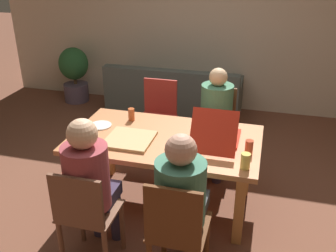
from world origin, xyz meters
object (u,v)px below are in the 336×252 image
person_1 (182,194)px  plate_0 (101,125)px  drinking_glass_1 (245,161)px  potted_plant (74,72)px  chair_1 (177,231)px  dining_table (165,146)px  chair_2 (85,214)px  chair_3 (158,115)px  drinking_glass_0 (80,134)px  person_0 (215,113)px  pizza_box_1 (130,139)px  pizza_box_0 (217,135)px  plate_1 (183,157)px  drinking_glass_3 (249,148)px  drinking_glass_2 (131,114)px  chair_0 (216,125)px  person_2 (90,178)px  couch (175,99)px

person_1 → plate_0: bearing=139.2°
drinking_glass_1 → potted_plant: (-2.89, 2.66, -0.30)m
chair_1 → plate_0: size_ratio=4.38×
dining_table → chair_2: bearing=-110.7°
dining_table → chair_3: 1.04m
person_1 → chair_3: bearing=111.6°
drinking_glass_0 → person_0: bearing=43.5°
pizza_box_1 → potted_plant: bearing=127.1°
chair_3 → pizza_box_0: size_ratio=1.56×
drinking_glass_1 → person_0: bearing=109.7°
plate_1 → drinking_glass_1: 0.51m
chair_1 → chair_3: bearing=110.1°
dining_table → drinking_glass_3: 0.78m
dining_table → chair_2: size_ratio=1.94×
chair_2 → drinking_glass_2: bearing=93.3°
chair_0 → pizza_box_0: size_ratio=1.54×
person_1 → drinking_glass_3: size_ratio=9.23×
chair_1 → person_0: bearing=90.0°
chair_0 → potted_plant: size_ratio=1.02×
chair_0 → potted_plant: (-2.49, 1.40, -0.00)m
plate_0 → person_0: bearing=34.1°
pizza_box_1 → potted_plant: (-1.85, 2.45, -0.25)m
dining_table → person_2: 0.90m
chair_0 → drinking_glass_1: size_ratio=6.89×
chair_1 → couch: 3.14m
drinking_glass_1 → plate_0: bearing=163.2°
dining_table → couch: couch is taller
dining_table → drinking_glass_0: drinking_glass_0 is taller
plate_1 → drinking_glass_2: (-0.67, 0.60, 0.05)m
person_1 → plate_1: (-0.10, 0.48, 0.02)m
person_0 → potted_plant: size_ratio=1.33×
plate_1 → drinking_glass_3: drinking_glass_3 is taller
pizza_box_1 → drinking_glass_2: bearing=107.6°
plate_0 → pizza_box_1: bearing=-30.1°
chair_2 → couch: chair_2 is taller
plate_1 → drinking_glass_2: drinking_glass_2 is taller
chair_2 → chair_3: bearing=90.0°
person_0 → pizza_box_1: size_ratio=2.85×
drinking_glass_0 → person_2: bearing=-57.5°
person_0 → plate_0: 1.23m
chair_3 → drinking_glass_3: (1.11, -1.09, 0.29)m
drinking_glass_0 → couch: size_ratio=0.06×
chair_0 → couch: chair_0 is taller
pizza_box_0 → drinking_glass_0: (-1.18, -0.31, 0.01)m
plate_1 → drinking_glass_1: bearing=-3.6°
person_0 → plate_0: (-1.02, -0.69, 0.04)m
dining_table → chair_2: 1.02m
chair_2 → drinking_glass_2: chair_2 is taller
chair_1 → dining_table: bearing=110.1°
dining_table → person_2: size_ratio=1.39×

